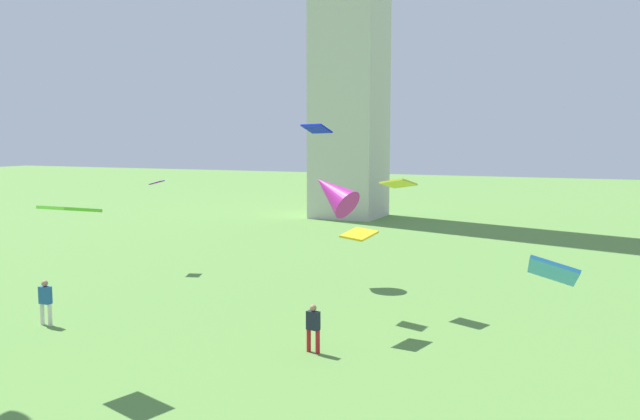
{
  "coord_description": "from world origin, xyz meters",
  "views": [
    {
      "loc": [
        8.43,
        0.54,
        7.07
      ],
      "look_at": [
        1.11,
        17.48,
        5.02
      ],
      "focal_mm": 37.65,
      "sensor_mm": 36.0,
      "label": 1
    }
  ],
  "objects_px": {
    "kite_flying_5": "(317,129)",
    "kite_flying_10": "(69,209)",
    "person_0": "(45,300)",
    "kite_flying_2": "(359,234)",
    "kite_flying_4": "(332,192)",
    "kite_flying_1": "(157,183)",
    "kite_flying_8": "(398,184)",
    "person_1": "(313,325)",
    "kite_flying_9": "(553,271)"
  },
  "relations": [
    {
      "from": "kite_flying_1",
      "to": "kite_flying_10",
      "type": "height_order",
      "value": "kite_flying_10"
    },
    {
      "from": "person_0",
      "to": "kite_flying_10",
      "type": "bearing_deg",
      "value": 142.4
    },
    {
      "from": "kite_flying_4",
      "to": "kite_flying_8",
      "type": "xyz_separation_m",
      "value": [
        4.42,
        -3.78,
        0.78
      ]
    },
    {
      "from": "kite_flying_5",
      "to": "kite_flying_10",
      "type": "relative_size",
      "value": 0.67
    },
    {
      "from": "kite_flying_1",
      "to": "kite_flying_8",
      "type": "bearing_deg",
      "value": 56.63
    },
    {
      "from": "kite_flying_2",
      "to": "kite_flying_10",
      "type": "bearing_deg",
      "value": 149.44
    },
    {
      "from": "person_0",
      "to": "kite_flying_5",
      "type": "xyz_separation_m",
      "value": [
        8.11,
        6.78,
        6.39
      ]
    },
    {
      "from": "kite_flying_1",
      "to": "kite_flying_9",
      "type": "distance_m",
      "value": 24.77
    },
    {
      "from": "person_0",
      "to": "kite_flying_9",
      "type": "bearing_deg",
      "value": 171.79
    },
    {
      "from": "person_1",
      "to": "kite_flying_2",
      "type": "height_order",
      "value": "kite_flying_2"
    },
    {
      "from": "person_0",
      "to": "kite_flying_9",
      "type": "xyz_separation_m",
      "value": [
        18.07,
        -2.48,
        3.01
      ]
    },
    {
      "from": "person_0",
      "to": "kite_flying_4",
      "type": "relative_size",
      "value": 0.57
    },
    {
      "from": "person_0",
      "to": "kite_flying_10",
      "type": "distance_m",
      "value": 7.44
    },
    {
      "from": "kite_flying_1",
      "to": "kite_flying_8",
      "type": "relative_size",
      "value": 0.69
    },
    {
      "from": "kite_flying_9",
      "to": "kite_flying_10",
      "type": "bearing_deg",
      "value": -91.69
    },
    {
      "from": "person_0",
      "to": "person_1",
      "type": "relative_size",
      "value": 1.07
    },
    {
      "from": "kite_flying_1",
      "to": "kite_flying_5",
      "type": "xyz_separation_m",
      "value": [
        10.99,
        -3.94,
        2.75
      ]
    },
    {
      "from": "kite_flying_5",
      "to": "kite_flying_8",
      "type": "bearing_deg",
      "value": 32.59
    },
    {
      "from": "kite_flying_5",
      "to": "kite_flying_10",
      "type": "height_order",
      "value": "kite_flying_5"
    },
    {
      "from": "kite_flying_4",
      "to": "kite_flying_10",
      "type": "height_order",
      "value": "kite_flying_4"
    },
    {
      "from": "person_1",
      "to": "kite_flying_4",
      "type": "bearing_deg",
      "value": 119.01
    },
    {
      "from": "person_1",
      "to": "kite_flying_4",
      "type": "height_order",
      "value": "kite_flying_4"
    },
    {
      "from": "kite_flying_10",
      "to": "person_1",
      "type": "bearing_deg",
      "value": 60.35
    },
    {
      "from": "person_0",
      "to": "kite_flying_4",
      "type": "xyz_separation_m",
      "value": [
        6.94,
        11.34,
        3.41
      ]
    },
    {
      "from": "kite_flying_9",
      "to": "person_0",
      "type": "bearing_deg",
      "value": -105.22
    },
    {
      "from": "kite_flying_5",
      "to": "kite_flying_10",
      "type": "bearing_deg",
      "value": -87.23
    },
    {
      "from": "person_1",
      "to": "person_0",
      "type": "bearing_deg",
      "value": -164.35
    },
    {
      "from": "kite_flying_1",
      "to": "kite_flying_9",
      "type": "relative_size",
      "value": 0.71
    },
    {
      "from": "kite_flying_1",
      "to": "kite_flying_5",
      "type": "bearing_deg",
      "value": 49.43
    },
    {
      "from": "kite_flying_1",
      "to": "kite_flying_10",
      "type": "relative_size",
      "value": 0.55
    },
    {
      "from": "kite_flying_4",
      "to": "kite_flying_8",
      "type": "relative_size",
      "value": 1.95
    },
    {
      "from": "person_0",
      "to": "kite_flying_5",
      "type": "bearing_deg",
      "value": -140.49
    },
    {
      "from": "person_0",
      "to": "kite_flying_2",
      "type": "bearing_deg",
      "value": -161.25
    },
    {
      "from": "kite_flying_8",
      "to": "kite_flying_9",
      "type": "xyz_separation_m",
      "value": [
        6.71,
        -10.04,
        -1.17
      ]
    },
    {
      "from": "kite_flying_5",
      "to": "kite_flying_8",
      "type": "xyz_separation_m",
      "value": [
        3.26,
        0.78,
        -2.2
      ]
    },
    {
      "from": "person_1",
      "to": "kite_flying_9",
      "type": "bearing_deg",
      "value": -14.98
    },
    {
      "from": "kite_flying_10",
      "to": "kite_flying_1",
      "type": "bearing_deg",
      "value": 137.55
    },
    {
      "from": "kite_flying_1",
      "to": "kite_flying_4",
      "type": "xyz_separation_m",
      "value": [
        9.82,
        0.62,
        -0.22
      ]
    },
    {
      "from": "kite_flying_5",
      "to": "kite_flying_8",
      "type": "relative_size",
      "value": 0.85
    },
    {
      "from": "kite_flying_1",
      "to": "kite_flying_5",
      "type": "height_order",
      "value": "kite_flying_5"
    },
    {
      "from": "person_0",
      "to": "kite_flying_4",
      "type": "height_order",
      "value": "kite_flying_4"
    },
    {
      "from": "person_0",
      "to": "kite_flying_9",
      "type": "height_order",
      "value": "kite_flying_9"
    },
    {
      "from": "person_1",
      "to": "kite_flying_10",
      "type": "relative_size",
      "value": 0.82
    },
    {
      "from": "kite_flying_1",
      "to": "kite_flying_4",
      "type": "bearing_deg",
      "value": 72.77
    },
    {
      "from": "kite_flying_1",
      "to": "person_0",
      "type": "bearing_deg",
      "value": -5.81
    },
    {
      "from": "kite_flying_1",
      "to": "kite_flying_2",
      "type": "height_order",
      "value": "kite_flying_1"
    },
    {
      "from": "kite_flying_1",
      "to": "kite_flying_8",
      "type": "distance_m",
      "value": 14.6
    },
    {
      "from": "kite_flying_5",
      "to": "kite_flying_10",
      "type": "distance_m",
      "value": 11.27
    },
    {
      "from": "kite_flying_5",
      "to": "kite_flying_8",
      "type": "distance_m",
      "value": 4.01
    },
    {
      "from": "person_0",
      "to": "kite_flying_1",
      "type": "xyz_separation_m",
      "value": [
        -2.88,
        10.72,
        3.63
      ]
    }
  ]
}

